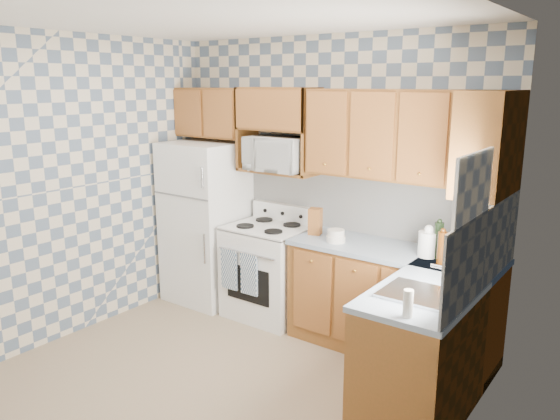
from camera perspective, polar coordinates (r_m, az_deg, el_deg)
The scene contains 31 objects.
floor at distance 4.45m, azimuth -6.54°, elevation -17.66°, with size 3.40×3.40×0.00m, color #8E745A.
back_wall at distance 5.19m, azimuth 5.10°, elevation 2.88°, with size 3.40×0.02×2.70m, color slate.
right_wall at distance 3.07m, azimuth 16.93°, elevation -4.91°, with size 0.02×3.20×2.70m, color slate.
backsplash_back at distance 5.02m, azimuth 8.92°, elevation 0.67°, with size 2.60×0.01×0.56m, color silver.
backsplash_right at distance 3.85m, azimuth 20.64°, elevation -3.87°, with size 0.01×1.60×0.56m, color silver.
refrigerator at distance 5.79m, azimuth -7.71°, elevation -1.28°, with size 0.75×0.70×1.68m, color white.
stove_body at distance 5.41m, azimuth -1.18°, elevation -6.49°, with size 0.76×0.65×0.90m, color white.
cooktop at distance 5.28m, azimuth -1.20°, elevation -1.84°, with size 0.76×0.65×0.03m, color silver.
backguard at distance 5.47m, azimuth 0.54°, elevation -0.27°, with size 0.76×0.08×0.17m, color white.
dish_towel_left at distance 5.26m, azimuth -5.31°, elevation -6.18°, with size 0.19×0.03×0.39m, color navy.
dish_towel_right at distance 5.11m, azimuth -3.24°, elevation -6.74°, with size 0.19×0.03×0.39m, color navy.
base_cabinets_back at distance 4.82m, azimuth 11.53°, elevation -9.45°, with size 1.75×0.60×0.88m, color brown.
base_cabinets_right at distance 4.20m, azimuth 15.89°, elevation -13.22°, with size 0.60×1.60×0.88m, color brown.
countertop_back at distance 4.66m, azimuth 11.76°, elevation -4.24°, with size 1.77×0.63×0.04m, color slate.
countertop_right at distance 4.02m, azimuth 16.24°, elevation -7.32°, with size 0.63×1.60×0.04m, color slate.
upper_cabinets_back at distance 4.60m, azimuth 13.05°, elevation 7.57°, with size 1.75×0.33×0.74m, color brown.
upper_cabinets_fridge at distance 5.76m, azimuth -6.88°, elevation 10.08°, with size 0.82×0.33×0.50m, color brown.
upper_cabinets_right at distance 4.19m, azimuth 21.02°, elevation 6.53°, with size 0.33×0.70×0.74m, color brown.
microwave_shelf at distance 5.29m, azimuth -0.18°, elevation 4.08°, with size 0.80×0.33×0.03m, color brown.
microwave at distance 5.20m, azimuth -0.22°, elevation 5.88°, with size 0.59×0.40×0.32m, color white.
sink at distance 3.71m, azimuth 14.44°, elevation -8.59°, with size 0.48×0.40×0.03m, color #B7B7BC.
window at distance 3.46m, azimuth 19.31°, elevation -1.33°, with size 0.02×0.66×0.86m, color silver.
bottle_0 at distance 4.35m, azimuth 17.82°, elevation -3.35°, with size 0.07×0.07×0.32m, color black.
bottle_1 at distance 4.27m, azimuth 18.82°, elevation -3.89°, with size 0.07×0.07×0.30m, color black.
bottle_2 at distance 4.35m, azimuth 19.84°, elevation -3.80°, with size 0.07×0.07×0.28m, color #4F2509.
bottle_3 at distance 4.31m, azimuth 16.56°, elevation -3.88°, with size 0.07×0.07×0.26m, color #4F2509.
bottle_4 at distance 4.46m, azimuth 16.22°, elevation -3.08°, with size 0.07×0.07×0.29m, color black.
knife_block at distance 4.97m, azimuth 3.71°, elevation -1.19°, with size 0.11×0.11×0.24m, color brown.
electric_kettle at distance 4.49m, azimuth 15.22°, elevation -3.48°, with size 0.16×0.16×0.20m, color white.
food_containers at distance 4.76m, azimuth 5.86°, elevation -2.69°, with size 0.17×0.17×0.11m, color beige, non-canonical shape.
soap_bottle at distance 3.34m, azimuth 13.23°, elevation -9.49°, with size 0.06×0.06×0.17m, color beige.
Camera 1 is at (2.62, -2.78, 2.27)m, focal length 35.00 mm.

